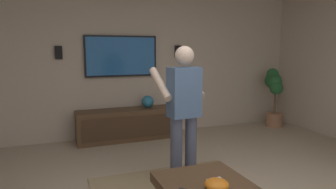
% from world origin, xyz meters
% --- Properties ---
extents(wall_back_tv, '(0.10, 6.97, 2.86)m').
position_xyz_m(wall_back_tv, '(3.18, 0.00, 1.43)').
color(wall_back_tv, '#BCA893').
rests_on(wall_back_tv, ground).
extents(media_console, '(0.45, 1.70, 0.55)m').
position_xyz_m(media_console, '(2.85, 0.19, 0.28)').
color(media_console, '#513823').
rests_on(media_console, ground).
extents(tv, '(0.05, 1.30, 0.73)m').
position_xyz_m(tv, '(3.09, 0.19, 1.48)').
color(tv, black).
extents(person_standing, '(0.57, 0.58, 1.64)m').
position_xyz_m(person_standing, '(0.86, -0.05, 0.93)').
color(person_standing, '#4C5166').
rests_on(person_standing, ground).
extents(potted_plant_tall, '(0.47, 0.36, 1.21)m').
position_xyz_m(potted_plant_tall, '(2.70, -2.91, 0.75)').
color(potted_plant_tall, '#9E6B4C').
rests_on(potted_plant_tall, ground).
extents(bowl, '(0.21, 0.21, 0.10)m').
position_xyz_m(bowl, '(-0.18, 0.09, 0.45)').
color(bowl, orange).
rests_on(bowl, coffee_table).
extents(remote_white, '(0.05, 0.15, 0.02)m').
position_xyz_m(remote_white, '(-0.01, 0.02, 0.41)').
color(remote_white, white).
rests_on(remote_white, coffee_table).
extents(vase_round, '(0.22, 0.22, 0.22)m').
position_xyz_m(vase_round, '(2.88, -0.24, 0.66)').
color(vase_round, teal).
rests_on(vase_round, media_console).
extents(wall_speaker_left, '(0.06, 0.12, 0.22)m').
position_xyz_m(wall_speaker_left, '(3.10, -0.92, 1.56)').
color(wall_speaker_left, black).
extents(wall_speaker_right, '(0.06, 0.12, 0.22)m').
position_xyz_m(wall_speaker_right, '(3.10, 1.24, 1.55)').
color(wall_speaker_right, black).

